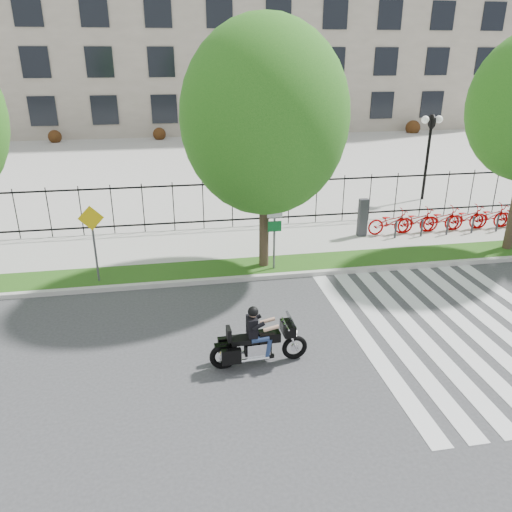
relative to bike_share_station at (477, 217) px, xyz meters
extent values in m
plane|color=#38393B|center=(-9.90, -7.20, -0.65)|extent=(120.00, 120.00, 0.00)
cube|color=beige|center=(-9.90, -3.10, -0.57)|extent=(60.00, 0.20, 0.15)
cube|color=#224B12|center=(-9.90, -2.25, -0.57)|extent=(60.00, 1.50, 0.15)
cube|color=#AAA89F|center=(-9.90, 0.25, -0.57)|extent=(60.00, 3.50, 0.15)
cube|color=#AAA89F|center=(-9.90, 17.80, -0.60)|extent=(80.00, 34.00, 0.10)
cube|color=gray|center=(-9.90, 37.80, 9.35)|extent=(60.00, 20.00, 20.00)
cylinder|color=black|center=(0.10, 4.80, 1.35)|extent=(0.14, 0.14, 4.00)
cylinder|color=black|center=(0.10, 4.80, 3.25)|extent=(0.06, 0.70, 0.70)
sphere|color=white|center=(-0.25, 4.80, 3.35)|extent=(0.36, 0.36, 0.36)
sphere|color=white|center=(0.45, 4.80, 3.35)|extent=(0.36, 0.36, 0.36)
cylinder|color=#34251C|center=(-9.39, -2.25, 1.17)|extent=(0.32, 0.32, 3.33)
ellipsoid|color=#155914|center=(-9.39, -2.25, 4.40)|extent=(5.22, 5.22, 6.01)
cube|color=#2D2D33|center=(-4.98, 0.00, 0.25)|extent=(0.35, 0.25, 1.50)
imported|color=#A80000|center=(-3.78, 0.00, 0.00)|extent=(1.89, 0.66, 0.99)
cylinder|color=#2D2D33|center=(-3.78, -0.50, -0.15)|extent=(0.08, 0.08, 0.70)
imported|color=#A80000|center=(-2.68, 0.00, 0.00)|extent=(1.89, 0.66, 0.99)
cylinder|color=#2D2D33|center=(-2.68, -0.50, -0.15)|extent=(0.08, 0.08, 0.70)
imported|color=#A80000|center=(-1.58, 0.00, 0.00)|extent=(1.89, 0.66, 0.99)
cylinder|color=#2D2D33|center=(-1.58, -0.50, -0.15)|extent=(0.08, 0.08, 0.70)
imported|color=#A80000|center=(-0.48, 0.00, 0.00)|extent=(1.89, 0.66, 0.99)
cylinder|color=#2D2D33|center=(-0.48, -0.50, -0.15)|extent=(0.08, 0.08, 0.70)
imported|color=#A80000|center=(0.62, 0.00, 0.00)|extent=(1.89, 0.66, 0.99)
cylinder|color=#2D2D33|center=(0.62, -0.50, -0.15)|extent=(0.08, 0.08, 0.70)
cylinder|color=#59595B|center=(-9.11, -2.60, 0.75)|extent=(0.07, 0.07, 2.50)
cube|color=white|center=(-9.11, -2.64, 1.60)|extent=(0.50, 0.03, 0.60)
cube|color=#0C6626|center=(-9.11, -2.64, 1.00)|extent=(0.45, 0.03, 0.35)
cylinder|color=#59595B|center=(-14.82, -2.60, 0.70)|extent=(0.07, 0.07, 2.40)
cube|color=yellow|center=(-14.82, -2.64, 1.60)|extent=(0.78, 0.03, 0.78)
torus|color=black|center=(-9.69, -7.76, -0.34)|extent=(0.63, 0.15, 0.63)
torus|color=black|center=(-11.42, -7.84, -0.34)|extent=(0.67, 0.17, 0.67)
cube|color=black|center=(-9.88, -7.77, 0.22)|extent=(0.30, 0.51, 0.27)
cube|color=#26262B|center=(-9.81, -7.77, 0.43)|extent=(0.16, 0.46, 0.28)
cube|color=silver|center=(-10.60, -7.81, -0.24)|extent=(0.56, 0.33, 0.36)
cube|color=black|center=(-10.33, -7.79, 0.06)|extent=(0.51, 0.33, 0.24)
cube|color=black|center=(-10.92, -7.82, 0.04)|extent=(0.65, 0.36, 0.13)
cube|color=black|center=(-11.29, -7.84, 0.24)|extent=(0.11, 0.31, 0.31)
cube|color=black|center=(-11.28, -8.11, -0.19)|extent=(0.46, 0.17, 0.36)
cube|color=black|center=(-11.30, -7.56, -0.19)|extent=(0.46, 0.17, 0.36)
cube|color=black|center=(-10.74, -7.81, 0.37)|extent=(0.24, 0.37, 0.47)
sphere|color=tan|center=(-10.71, -7.81, 0.72)|extent=(0.21, 0.21, 0.21)
sphere|color=black|center=(-10.71, -7.81, 0.75)|extent=(0.25, 0.25, 0.25)
camera|label=1|loc=(-12.41, -17.74, 6.19)|focal=35.00mm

